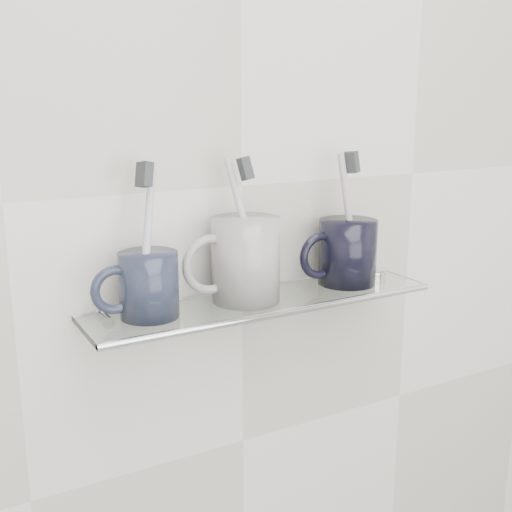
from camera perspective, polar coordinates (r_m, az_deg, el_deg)
wall_back at (r=0.91m, az=-1.27°, el=6.25°), size 2.50×0.00×2.50m
shelf_glass at (r=0.89m, az=0.66°, el=-4.04°), size 0.50×0.12×0.01m
shelf_rail at (r=0.85m, az=2.55°, el=-5.05°), size 0.50×0.01×0.01m
bracket_left at (r=0.86m, az=-13.22°, el=-5.90°), size 0.02×0.03×0.02m
bracket_right at (r=1.05m, az=9.36°, el=-2.15°), size 0.02×0.03×0.02m
mug_left at (r=0.82m, az=-9.50°, el=-2.55°), size 0.10×0.10×0.08m
mug_left_handle at (r=0.81m, az=-12.41°, el=-2.95°), size 0.06×0.01×0.06m
toothbrush_left at (r=0.80m, az=-9.66°, el=1.49°), size 0.05×0.05×0.19m
bristles_left at (r=0.79m, az=-9.90°, el=7.15°), size 0.02×0.03×0.03m
mug_center at (r=0.87m, az=-0.91°, el=-0.32°), size 0.11×0.11×0.12m
mug_center_handle at (r=0.85m, az=-4.06°, el=-0.75°), size 0.08×0.01×0.08m
toothbrush_center at (r=0.86m, az=-0.92°, el=2.47°), size 0.05×0.05×0.19m
bristles_center at (r=0.85m, az=-0.95°, el=7.78°), size 0.02×0.03×0.04m
mug_right at (r=0.96m, az=8.14°, el=0.36°), size 0.11×0.11×0.10m
mug_right_handle at (r=0.93m, az=5.74°, el=0.02°), size 0.07×0.01×0.07m
toothbrush_right at (r=0.95m, az=8.24°, el=3.45°), size 0.05×0.02×0.19m
bristles_right at (r=0.94m, az=8.41°, el=8.24°), size 0.02×0.03×0.03m
chrome_cap at (r=1.00m, az=10.41°, el=-1.54°), size 0.04×0.04×0.02m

